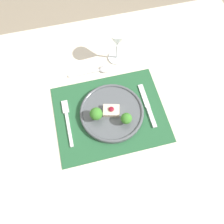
# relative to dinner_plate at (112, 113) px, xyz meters

# --- Properties ---
(ground_plane) EXTENTS (8.00, 8.00, 0.00)m
(ground_plane) POSITION_rel_dinner_plate_xyz_m (-0.01, 0.01, -0.75)
(ground_plane) COLOR gray
(dining_table) EXTENTS (1.42, 1.04, 0.73)m
(dining_table) POSITION_rel_dinner_plate_xyz_m (-0.01, 0.01, -0.10)
(dining_table) COLOR beige
(dining_table) RESTS_ON ground_plane
(placemat) EXTENTS (0.42, 0.34, 0.00)m
(placemat) POSITION_rel_dinner_plate_xyz_m (-0.01, 0.01, -0.02)
(placemat) COLOR #235633
(placemat) RESTS_ON dining_table
(dinner_plate) EXTENTS (0.25, 0.25, 0.07)m
(dinner_plate) POSITION_rel_dinner_plate_xyz_m (0.00, 0.00, 0.00)
(dinner_plate) COLOR #4C5156
(dinner_plate) RESTS_ON placemat
(fork) EXTENTS (0.02, 0.19, 0.01)m
(fork) POSITION_rel_dinner_plate_xyz_m (-0.17, 0.02, -0.01)
(fork) COLOR silver
(fork) RESTS_ON placemat
(knife) EXTENTS (0.02, 0.19, 0.01)m
(knife) POSITION_rel_dinner_plate_xyz_m (0.15, -0.01, -0.01)
(knife) COLOR silver
(knife) RESTS_ON placemat
(spoon) EXTENTS (0.18, 0.04, 0.01)m
(spoon) POSITION_rel_dinner_plate_xyz_m (-0.01, 0.22, -0.01)
(spoon) COLOR silver
(spoon) RESTS_ON dining_table
(wine_glass_near) EXTENTS (0.08, 0.08, 0.16)m
(wine_glass_near) POSITION_rel_dinner_plate_xyz_m (0.09, 0.26, 0.09)
(wine_glass_near) COLOR white
(wine_glass_near) RESTS_ON dining_table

